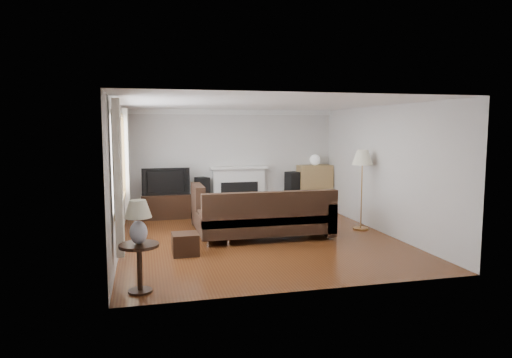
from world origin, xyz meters
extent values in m
cube|color=#572B13|center=(0.00, 0.00, 0.00)|extent=(5.10, 5.60, 0.04)
cube|color=white|center=(0.00, 0.00, 2.50)|extent=(5.10, 5.60, 0.04)
cube|color=beige|center=(0.00, 2.75, 1.25)|extent=(5.00, 0.04, 2.50)
cube|color=beige|center=(0.00, -2.75, 1.25)|extent=(5.00, 0.04, 2.50)
cube|color=beige|center=(-2.50, 0.00, 1.25)|extent=(0.04, 5.50, 2.50)
cube|color=beige|center=(2.50, 0.00, 1.25)|extent=(0.04, 5.50, 2.50)
cube|color=brown|center=(-2.45, -0.20, 1.55)|extent=(0.12, 2.74, 1.54)
cube|color=white|center=(-2.40, -1.72, 1.40)|extent=(0.10, 0.35, 2.10)
cube|color=white|center=(-2.40, 1.32, 1.40)|extent=(0.10, 0.35, 2.10)
cube|color=white|center=(0.15, 2.64, 0.57)|extent=(1.40, 0.26, 1.15)
cube|color=black|center=(-1.59, 2.47, 0.28)|extent=(1.11, 0.50, 0.55)
imported|color=black|center=(-1.59, 2.47, 0.86)|extent=(1.07, 0.14, 0.61)
cube|color=black|center=(-0.75, 2.53, 0.46)|extent=(0.36, 0.38, 0.92)
cube|color=black|center=(1.48, 2.53, 0.50)|extent=(0.34, 0.38, 0.99)
cube|color=#9E7D49|center=(2.05, 2.52, 0.57)|extent=(0.83, 0.40, 1.15)
sphere|color=white|center=(2.05, 2.52, 1.28)|extent=(0.26, 0.26, 0.26)
cube|color=black|center=(0.13, 0.06, 0.44)|extent=(2.70, 1.97, 0.87)
cube|color=#916345|center=(0.32, 1.36, 0.20)|extent=(1.15, 0.92, 0.39)
cube|color=black|center=(-1.44, -0.70, 0.18)|extent=(0.43, 0.43, 0.35)
cube|color=#B57E3E|center=(2.22, 0.34, 0.81)|extent=(0.47, 0.47, 1.62)
cube|color=black|center=(-2.15, -2.29, 0.31)|extent=(0.50, 0.50, 0.62)
cube|color=silver|center=(-2.15, -2.29, 0.90)|extent=(0.34, 0.34, 0.55)
camera|label=1|loc=(-2.06, -8.05, 2.07)|focal=32.00mm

